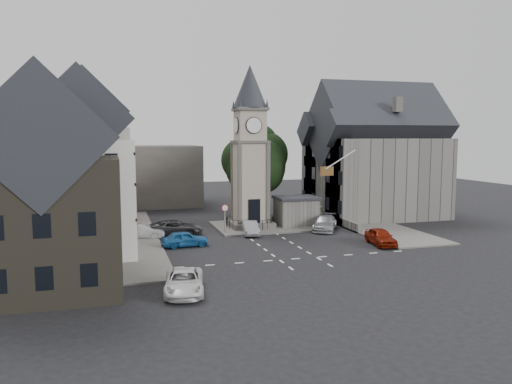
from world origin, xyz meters
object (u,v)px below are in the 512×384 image
object	(u,v)px
pedestrian	(320,214)
car_west_blue	(185,239)
car_east_red	(381,237)
stone_shelter	(296,211)
clock_tower	(250,148)

from	to	relation	value
pedestrian	car_west_blue	bearing A→B (deg)	-17.29
pedestrian	car_east_red	bearing A→B (deg)	47.95
car_east_red	pedestrian	world-z (taller)	pedestrian
car_east_red	stone_shelter	bearing A→B (deg)	117.24
clock_tower	car_west_blue	size ratio (longest dim) A/B	4.11
car_east_red	pedestrian	size ratio (longest dim) A/B	2.33
stone_shelter	pedestrian	world-z (taller)	stone_shelter
stone_shelter	car_west_blue	size ratio (longest dim) A/B	1.09
stone_shelter	pedestrian	xyz separation A→B (m)	(3.33, 1.42, -0.65)
car_east_red	pedestrian	xyz separation A→B (m)	(-0.37, 11.92, 0.19)
car_west_blue	pedestrian	size ratio (longest dim) A/B	2.21
stone_shelter	car_west_blue	bearing A→B (deg)	-152.60
clock_tower	pedestrian	xyz separation A→B (m)	(8.13, 0.93, -7.22)
car_east_red	pedestrian	distance (m)	11.93
stone_shelter	car_east_red	xyz separation A→B (m)	(3.70, -10.50, -0.84)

